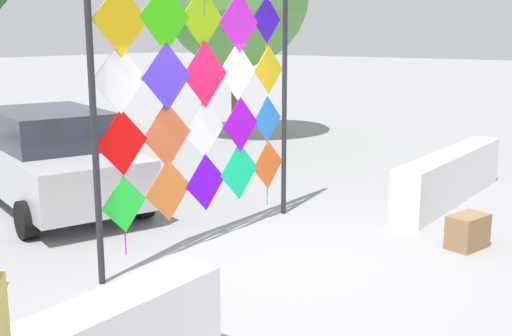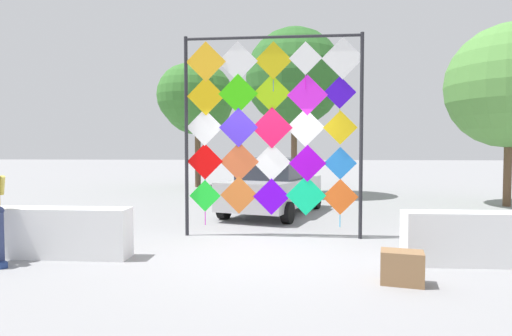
{
  "view_description": "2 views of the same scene",
  "coord_description": "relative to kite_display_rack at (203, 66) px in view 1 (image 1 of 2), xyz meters",
  "views": [
    {
      "loc": [
        -5.84,
        -3.76,
        2.62
      ],
      "look_at": [
        0.28,
        0.68,
        1.02
      ],
      "focal_mm": 44.81,
      "sensor_mm": 36.0,
      "label": 1
    },
    {
      "loc": [
        0.33,
        -6.82,
        1.72
      ],
      "look_at": [
        -0.19,
        0.75,
        1.38
      ],
      "focal_mm": 29.38,
      "sensor_mm": 36.0,
      "label": 2
    }
  ],
  "objects": [
    {
      "name": "plaza_ledge_right",
      "position": [
        3.87,
        -1.78,
        -1.84
      ],
      "size": [
        3.64,
        0.45,
        0.79
      ],
      "primitive_type": "cube",
      "color": "white",
      "rests_on": "ground"
    },
    {
      "name": "cardboard_box_large",
      "position": [
        1.77,
        -2.75,
        -2.02
      ],
      "size": [
        0.59,
        0.45,
        0.42
      ],
      "primitive_type": "cube",
      "rotation": [
        0.0,
        0.0,
        -0.24
      ],
      "color": "olive",
      "rests_on": "ground"
    },
    {
      "name": "ground",
      "position": [
        -0.06,
        -1.3,
        -2.23
      ],
      "size": [
        120.0,
        120.0,
        0.0
      ],
      "primitive_type": "plane",
      "color": "gray"
    },
    {
      "name": "kite_display_rack",
      "position": [
        0.0,
        0.0,
        0.0
      ],
      "size": [
        3.47,
        0.15,
        3.92
      ],
      "color": "#232328",
      "rests_on": "ground"
    },
    {
      "name": "parked_car",
      "position": [
        -0.01,
        3.02,
        -1.48
      ],
      "size": [
        2.77,
        4.15,
        1.49
      ],
      "color": "#B7B7BC",
      "rests_on": "ground"
    }
  ]
}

